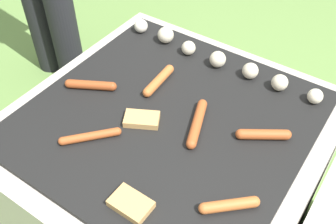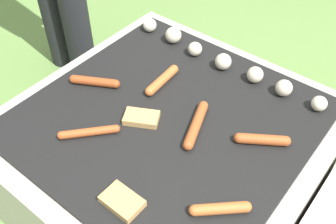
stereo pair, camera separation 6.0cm
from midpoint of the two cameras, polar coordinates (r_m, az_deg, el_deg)
name	(u,v)px [view 2 (the right image)]	position (r m, az deg, el deg)	size (l,w,h in m)	color
ground_plane	(168,195)	(1.52, 1.16, -11.98)	(14.00, 14.00, 0.00)	#608442
grill	(168,161)	(1.35, 1.28, -7.09)	(0.91, 0.91, 0.42)	#B2AA9E
sausage_mid_left	(89,132)	(1.14, -9.95, -2.92)	(0.13, 0.14, 0.02)	#A34C23
sausage_front_right	(196,125)	(1.15, 5.59, -1.87)	(0.09, 0.19, 0.03)	#A34C23
sausage_back_left	(220,209)	(0.99, 9.38, -13.72)	(0.12, 0.11, 0.03)	#B7602D
sausage_back_center	(262,140)	(1.14, 14.98, -3.92)	(0.14, 0.10, 0.03)	#A34C23
sausage_front_center	(162,80)	(1.29, 0.47, 4.63)	(0.04, 0.17, 0.03)	#B7602D
sausage_back_right	(95,81)	(1.30, -9.32, 4.37)	(0.15, 0.10, 0.03)	#93421E
bread_slice_center	(141,118)	(1.17, -2.41, -0.89)	(0.12, 0.10, 0.02)	tan
bread_slice_right	(122,201)	(0.99, -4.92, -12.84)	(0.10, 0.07, 0.02)	tan
mushroom_row	(220,58)	(1.38, 8.76, 7.70)	(0.74, 0.08, 0.06)	silver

